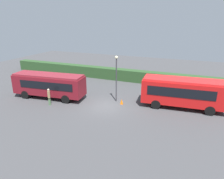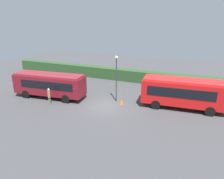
{
  "view_description": "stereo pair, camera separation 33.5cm",
  "coord_description": "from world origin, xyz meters",
  "px_view_note": "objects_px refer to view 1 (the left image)",
  "views": [
    {
      "loc": [
        8.65,
        -19.26,
        9.26
      ],
      "look_at": [
        0.19,
        1.34,
        1.57
      ],
      "focal_mm": 33.15,
      "sensor_mm": 36.0,
      "label": 1
    },
    {
      "loc": [
        8.96,
        -19.13,
        9.26
      ],
      "look_at": [
        0.19,
        1.34,
        1.57
      ],
      "focal_mm": 33.15,
      "sensor_mm": 36.0,
      "label": 2
    }
  ],
  "objects_px": {
    "bus_red": "(183,92)",
    "person_far": "(196,96)",
    "person_left": "(48,80)",
    "lamppost": "(116,73)",
    "traffic_cone": "(122,102)",
    "person_center": "(49,96)",
    "person_right": "(75,84)",
    "bus_maroon": "(49,84)"
  },
  "relations": [
    {
      "from": "person_left",
      "to": "person_far",
      "type": "xyz_separation_m",
      "value": [
        19.46,
        1.42,
        -0.04
      ]
    },
    {
      "from": "person_left",
      "to": "lamppost",
      "type": "height_order",
      "value": "lamppost"
    },
    {
      "from": "person_far",
      "to": "lamppost",
      "type": "xyz_separation_m",
      "value": [
        -8.65,
        -2.81,
        2.47
      ]
    },
    {
      "from": "traffic_cone",
      "to": "lamppost",
      "type": "height_order",
      "value": "lamppost"
    },
    {
      "from": "person_left",
      "to": "person_center",
      "type": "height_order",
      "value": "person_center"
    },
    {
      "from": "person_left",
      "to": "lamppost",
      "type": "xyz_separation_m",
      "value": [
        10.82,
        -1.39,
        2.43
      ]
    },
    {
      "from": "traffic_cone",
      "to": "lamppost",
      "type": "xyz_separation_m",
      "value": [
        -0.88,
        0.56,
        3.07
      ]
    },
    {
      "from": "bus_red",
      "to": "lamppost",
      "type": "xyz_separation_m",
      "value": [
        -7.29,
        -1.01,
        1.51
      ]
    },
    {
      "from": "bus_red",
      "to": "bus_maroon",
      "type": "bearing_deg",
      "value": -173.58
    },
    {
      "from": "person_left",
      "to": "traffic_cone",
      "type": "xyz_separation_m",
      "value": [
        11.7,
        -1.95,
        -0.64
      ]
    },
    {
      "from": "person_left",
      "to": "person_far",
      "type": "relative_size",
      "value": 1.04
    },
    {
      "from": "person_right",
      "to": "bus_maroon",
      "type": "bearing_deg",
      "value": -170.85
    },
    {
      "from": "bus_red",
      "to": "person_far",
      "type": "bearing_deg",
      "value": 48.38
    },
    {
      "from": "person_left",
      "to": "bus_red",
      "type": "bearing_deg",
      "value": -119.1
    },
    {
      "from": "person_left",
      "to": "person_far",
      "type": "height_order",
      "value": "person_left"
    },
    {
      "from": "bus_maroon",
      "to": "bus_red",
      "type": "height_order",
      "value": "bus_red"
    },
    {
      "from": "person_right",
      "to": "person_far",
      "type": "distance_m",
      "value": 15.08
    },
    {
      "from": "bus_red",
      "to": "traffic_cone",
      "type": "xyz_separation_m",
      "value": [
        -6.41,
        -1.57,
        -1.56
      ]
    },
    {
      "from": "person_far",
      "to": "person_right",
      "type": "bearing_deg",
      "value": -118.44
    },
    {
      "from": "bus_red",
      "to": "person_far",
      "type": "xyz_separation_m",
      "value": [
        1.35,
        1.81,
        -0.96
      ]
    },
    {
      "from": "person_right",
      "to": "person_far",
      "type": "bearing_deg",
      "value": -47.73
    },
    {
      "from": "person_far",
      "to": "traffic_cone",
      "type": "bearing_deg",
      "value": -101.22
    },
    {
      "from": "bus_maroon",
      "to": "lamppost",
      "type": "bearing_deg",
      "value": -172.17
    },
    {
      "from": "bus_red",
      "to": "person_center",
      "type": "height_order",
      "value": "bus_red"
    },
    {
      "from": "person_left",
      "to": "lamppost",
      "type": "relative_size",
      "value": 0.33
    },
    {
      "from": "person_center",
      "to": "lamppost",
      "type": "height_order",
      "value": "lamppost"
    },
    {
      "from": "person_right",
      "to": "traffic_cone",
      "type": "height_order",
      "value": "person_right"
    },
    {
      "from": "person_left",
      "to": "person_far",
      "type": "bearing_deg",
      "value": -113.7
    },
    {
      "from": "person_center",
      "to": "person_right",
      "type": "bearing_deg",
      "value": -126.4
    },
    {
      "from": "bus_maroon",
      "to": "traffic_cone",
      "type": "distance_m",
      "value": 9.06
    },
    {
      "from": "traffic_cone",
      "to": "lamppost",
      "type": "bearing_deg",
      "value": 147.63
    },
    {
      "from": "bus_red",
      "to": "person_center",
      "type": "distance_m",
      "value": 14.67
    },
    {
      "from": "bus_maroon",
      "to": "traffic_cone",
      "type": "relative_size",
      "value": 15.04
    },
    {
      "from": "traffic_cone",
      "to": "person_center",
      "type": "bearing_deg",
      "value": -155.81
    },
    {
      "from": "person_right",
      "to": "lamppost",
      "type": "bearing_deg",
      "value": -64.4
    },
    {
      "from": "lamppost",
      "to": "person_right",
      "type": "bearing_deg",
      "value": 169.61
    },
    {
      "from": "bus_maroon",
      "to": "person_right",
      "type": "distance_m",
      "value": 3.62
    },
    {
      "from": "bus_maroon",
      "to": "person_right",
      "type": "height_order",
      "value": "bus_maroon"
    },
    {
      "from": "person_left",
      "to": "person_right",
      "type": "xyz_separation_m",
      "value": [
        4.47,
        -0.23,
        0.05
      ]
    },
    {
      "from": "person_far",
      "to": "bus_maroon",
      "type": "bearing_deg",
      "value": -108.53
    },
    {
      "from": "traffic_cone",
      "to": "lamppost",
      "type": "relative_size",
      "value": 0.11
    },
    {
      "from": "person_far",
      "to": "traffic_cone",
      "type": "height_order",
      "value": "person_far"
    }
  ]
}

